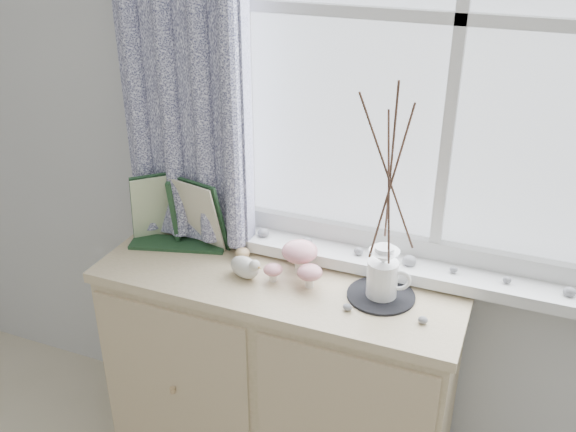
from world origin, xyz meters
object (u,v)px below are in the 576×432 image
(toadstool_cluster, at_px, (299,259))
(twig_pitcher, at_px, (390,174))
(sideboard, at_px, (280,379))
(botanical_book, at_px, (171,215))

(toadstool_cluster, xyz_separation_m, twig_pitcher, (0.28, -0.02, 0.34))
(sideboard, height_order, toadstool_cluster, toadstool_cluster)
(botanical_book, bearing_deg, toadstool_cluster, -15.53)
(toadstool_cluster, bearing_deg, twig_pitcher, -3.38)
(toadstool_cluster, relative_size, twig_pitcher, 0.27)
(sideboard, relative_size, botanical_book, 3.08)
(sideboard, height_order, botanical_book, botanical_book)
(sideboard, distance_m, botanical_book, 0.69)
(botanical_book, relative_size, twig_pitcher, 0.55)
(botanical_book, bearing_deg, sideboard, -19.41)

